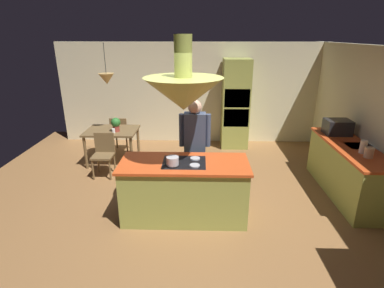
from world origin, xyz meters
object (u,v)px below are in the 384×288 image
cup_on_table (113,131)px  canister_sugar (363,147)px  potted_plant_on_table (116,124)px  chair_by_back_wall (120,132)px  kitchen_island (184,190)px  microwave_on_counter (338,127)px  oven_tower (235,104)px  person_at_island (195,142)px  dining_table (112,134)px  canister_flour (369,153)px  chair_facing_island (104,152)px  cooking_pot_on_cooktop (173,161)px

cup_on_table → canister_sugar: size_ratio=0.42×
potted_plant_on_table → chair_by_back_wall: bearing=100.3°
kitchen_island → potted_plant_on_table: size_ratio=6.45×
chair_by_back_wall → cup_on_table: chair_by_back_wall is taller
kitchen_island → microwave_on_counter: 3.24m
kitchen_island → cup_on_table: kitchen_island is taller
microwave_on_counter → canister_sugar: bearing=-90.0°
kitchen_island → canister_sugar: size_ratio=8.97×
oven_tower → person_at_island: size_ratio=1.26×
dining_table → canister_sugar: canister_sugar is taller
canister_sugar → microwave_on_counter: 0.98m
canister_sugar → kitchen_island: bearing=-170.9°
canister_flour → chair_facing_island: bearing=165.4°
person_at_island → cooking_pot_on_cooktop: bearing=-110.5°
kitchen_island → person_at_island: size_ratio=1.12×
microwave_on_counter → person_at_island: bearing=-164.5°
kitchen_island → potted_plant_on_table: 2.58m
potted_plant_on_table → microwave_on_counter: 4.44m
dining_table → cooking_pot_on_cooktop: cooking_pot_on_cooktop is taller
oven_tower → canister_sugar: (1.74, -2.79, -0.06)m
chair_facing_island → canister_flour: 4.72m
chair_facing_island → cup_on_table: size_ratio=9.67×
person_at_island → cooking_pot_on_cooktop: size_ratio=9.60×
kitchen_island → cup_on_table: bearing=130.2°
person_at_island → canister_sugar: person_at_island is taller
person_at_island → microwave_on_counter: size_ratio=3.76×
dining_table → chair_by_back_wall: 0.66m
kitchen_island → chair_facing_island: bearing=139.4°
oven_tower → chair_by_back_wall: size_ratio=2.51×
kitchen_island → oven_tower: bearing=71.3°
oven_tower → chair_facing_island: oven_tower is taller
oven_tower → kitchen_island: bearing=-108.7°
chair_by_back_wall → cup_on_table: (0.10, -0.85, 0.30)m
chair_facing_island → chair_by_back_wall: (0.00, 1.28, 0.00)m
chair_facing_island → person_at_island: bearing=-22.7°
person_at_island → canister_sugar: 2.70m
oven_tower → person_at_island: oven_tower is taller
chair_facing_island → potted_plant_on_table: bearing=76.1°
kitchen_island → cooking_pot_on_cooktop: (-0.16, -0.13, 0.54)m
microwave_on_counter → cooking_pot_on_cooktop: microwave_on_counter is taller
kitchen_island → person_at_island: 0.88m
person_at_island → chair_by_back_wall: (-1.85, 2.06, -0.49)m
person_at_island → cooking_pot_on_cooktop: person_at_island is taller
person_at_island → canister_sugar: (2.69, -0.23, 0.04)m
chair_facing_island → canister_sugar: 4.68m
kitchen_island → chair_by_back_wall: size_ratio=2.23×
person_at_island → potted_plant_on_table: (-1.71, 1.32, -0.07)m
chair_facing_island → cup_on_table: chair_facing_island is taller
kitchen_island → chair_by_back_wall: (-1.70, 2.74, 0.04)m
person_at_island → chair_facing_island: person_at_island is taller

